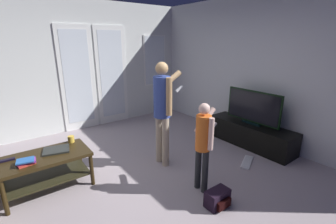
# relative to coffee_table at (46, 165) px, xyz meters

# --- Properties ---
(ground_plane) EXTENTS (5.44, 5.33, 0.02)m
(ground_plane) POSITION_rel_coffee_table_xyz_m (0.87, -0.64, -0.35)
(ground_plane) COLOR #9D9095
(wall_back_with_doors) EXTENTS (5.44, 0.09, 2.68)m
(wall_back_with_doors) POSITION_rel_coffee_table_xyz_m (0.97, 1.99, 0.96)
(wall_back_with_doors) COLOR silver
(wall_back_with_doors) RESTS_ON ground_plane
(wall_right_plain) EXTENTS (0.06, 5.33, 2.65)m
(wall_right_plain) POSITION_rel_coffee_table_xyz_m (3.56, -0.64, 0.98)
(wall_right_plain) COLOR silver
(wall_right_plain) RESTS_ON ground_plane
(coffee_table) EXTENTS (1.03, 0.57, 0.47)m
(coffee_table) POSITION_rel_coffee_table_xyz_m (0.00, 0.00, 0.00)
(coffee_table) COLOR black
(coffee_table) RESTS_ON ground_plane
(tv_stand) EXTENTS (0.47, 1.59, 0.41)m
(tv_stand) POSITION_rel_coffee_table_xyz_m (3.24, -0.77, -0.14)
(tv_stand) COLOR black
(tv_stand) RESTS_ON ground_plane
(flat_screen_tv) EXTENTS (0.08, 1.04, 0.60)m
(flat_screen_tv) POSITION_rel_coffee_table_xyz_m (3.24, -0.77, 0.38)
(flat_screen_tv) COLOR black
(flat_screen_tv) RESTS_ON tv_stand
(person_adult) EXTENTS (0.66, 0.43, 1.57)m
(person_adult) POSITION_rel_coffee_table_xyz_m (1.58, -0.35, 0.60)
(person_adult) COLOR tan
(person_adult) RESTS_ON ground_plane
(person_child) EXTENTS (0.46, 0.32, 1.16)m
(person_child) POSITION_rel_coffee_table_xyz_m (1.57, -1.20, 0.35)
(person_child) COLOR #27292A
(person_child) RESTS_ON ground_plane
(backpack) EXTENTS (0.29, 0.21, 0.20)m
(backpack) POSITION_rel_coffee_table_xyz_m (1.49, -1.55, -0.25)
(backpack) COLOR black
(backpack) RESTS_ON ground_plane
(loose_keyboard) EXTENTS (0.45, 0.31, 0.02)m
(loose_keyboard) POSITION_rel_coffee_table_xyz_m (2.64, -1.15, -0.33)
(loose_keyboard) COLOR white
(loose_keyboard) RESTS_ON ground_plane
(laptop_closed) EXTENTS (0.37, 0.33, 0.02)m
(laptop_closed) POSITION_rel_coffee_table_xyz_m (0.15, 0.05, 0.14)
(laptop_closed) COLOR black
(laptop_closed) RESTS_ON coffee_table
(cup_near_edge) EXTENTS (0.09, 0.09, 0.09)m
(cup_near_edge) POSITION_rel_coffee_table_xyz_m (0.38, 0.22, 0.17)
(cup_near_edge) COLOR gold
(cup_near_edge) RESTS_ON coffee_table
(tv_remote_black) EXTENTS (0.17, 0.06, 0.02)m
(tv_remote_black) POSITION_rel_coffee_table_xyz_m (-0.39, 0.12, 0.14)
(tv_remote_black) COLOR black
(tv_remote_black) RESTS_ON coffee_table
(book_stack) EXTENTS (0.22, 0.17, 0.06)m
(book_stack) POSITION_rel_coffee_table_xyz_m (-0.21, -0.12, 0.16)
(book_stack) COLOR red
(book_stack) RESTS_ON coffee_table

